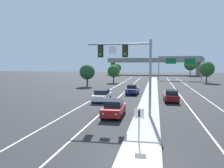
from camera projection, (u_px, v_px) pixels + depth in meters
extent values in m
plane|color=#28282B|center=(139.00, 160.00, 12.30)|extent=(260.00, 260.00, 0.00)
cube|color=#9E9B93|center=(149.00, 103.00, 29.91)|extent=(2.40, 110.00, 0.15)
cube|color=silver|center=(121.00, 95.00, 37.64)|extent=(0.14, 100.00, 0.01)
cube|color=silver|center=(181.00, 97.00, 35.90)|extent=(0.14, 100.00, 0.01)
cube|color=silver|center=(101.00, 95.00, 38.25)|extent=(0.14, 100.00, 0.01)
cube|color=silver|center=(204.00, 97.00, 35.29)|extent=(0.14, 100.00, 0.01)
cylinder|color=gray|center=(150.00, 78.00, 21.90)|extent=(0.24, 0.24, 7.20)
cylinder|color=gray|center=(119.00, 44.00, 22.18)|extent=(6.03, 0.16, 0.16)
cube|color=black|center=(125.00, 51.00, 22.17)|extent=(0.56, 0.06, 1.20)
cube|color=#38330F|center=(125.00, 51.00, 22.13)|extent=(0.32, 0.32, 1.00)
sphere|color=#282828|center=(125.00, 47.00, 21.93)|extent=(0.22, 0.22, 0.22)
sphere|color=#282828|center=(125.00, 51.00, 21.96)|extent=(0.22, 0.22, 0.22)
sphere|color=green|center=(125.00, 54.00, 21.99)|extent=(0.22, 0.22, 0.22)
cube|color=black|center=(101.00, 51.00, 22.61)|extent=(0.56, 0.06, 1.20)
cube|color=#38330F|center=(100.00, 51.00, 22.57)|extent=(0.32, 0.32, 1.00)
sphere|color=#282828|center=(100.00, 48.00, 22.38)|extent=(0.22, 0.22, 0.22)
sphere|color=#282828|center=(100.00, 51.00, 22.41)|extent=(0.22, 0.22, 0.22)
sphere|color=green|center=(100.00, 54.00, 22.43)|extent=(0.22, 0.22, 0.22)
cube|color=white|center=(113.00, 50.00, 22.32)|extent=(0.70, 0.04, 0.70)
cylinder|color=gray|center=(139.00, 125.00, 14.48)|extent=(0.08, 0.08, 2.20)
cube|color=white|center=(139.00, 114.00, 14.38)|extent=(0.60, 0.03, 0.60)
cube|color=black|center=(139.00, 114.00, 14.37)|extent=(0.12, 0.01, 0.44)
cube|color=maroon|center=(114.00, 110.00, 22.35)|extent=(1.83, 4.41, 0.70)
cube|color=black|center=(114.00, 103.00, 22.51)|extent=(1.60, 2.39, 0.56)
sphere|color=#EAE5C6|center=(116.00, 114.00, 20.11)|extent=(0.18, 0.18, 0.18)
sphere|color=#EAE5C6|center=(103.00, 114.00, 20.31)|extent=(0.18, 0.18, 0.18)
cylinder|color=black|center=(120.00, 117.00, 20.77)|extent=(0.22, 0.64, 0.64)
cylinder|color=black|center=(102.00, 116.00, 21.05)|extent=(0.22, 0.64, 0.64)
cylinder|color=black|center=(124.00, 110.00, 23.71)|extent=(0.22, 0.64, 0.64)
cylinder|color=black|center=(109.00, 110.00, 23.99)|extent=(0.22, 0.64, 0.64)
cube|color=silver|center=(102.00, 97.00, 31.19)|extent=(1.85, 4.42, 0.70)
cube|color=black|center=(102.00, 92.00, 31.35)|extent=(1.61, 2.39, 0.56)
sphere|color=#EAE5C6|center=(102.00, 99.00, 28.94)|extent=(0.18, 0.18, 0.18)
sphere|color=#EAE5C6|center=(93.00, 99.00, 29.17)|extent=(0.18, 0.18, 0.18)
cylinder|color=black|center=(105.00, 101.00, 29.60)|extent=(0.23, 0.64, 0.64)
cylinder|color=black|center=(93.00, 101.00, 29.91)|extent=(0.23, 0.64, 0.64)
cylinder|color=black|center=(110.00, 98.00, 32.53)|extent=(0.23, 0.64, 0.64)
cylinder|color=black|center=(99.00, 97.00, 32.84)|extent=(0.23, 0.64, 0.64)
cube|color=#141E4C|center=(132.00, 90.00, 38.73)|extent=(1.92, 4.45, 0.70)
cube|color=black|center=(133.00, 86.00, 38.89)|extent=(1.65, 2.42, 0.56)
sphere|color=#EAE5C6|center=(134.00, 92.00, 36.48)|extent=(0.18, 0.18, 0.18)
sphere|color=#EAE5C6|center=(127.00, 91.00, 36.72)|extent=(0.18, 0.18, 0.18)
cylinder|color=black|center=(136.00, 94.00, 37.13)|extent=(0.24, 0.65, 0.64)
cylinder|color=black|center=(126.00, 93.00, 37.47)|extent=(0.24, 0.65, 0.64)
cylinder|color=black|center=(138.00, 91.00, 40.05)|extent=(0.24, 0.65, 0.64)
cylinder|color=black|center=(129.00, 91.00, 40.39)|extent=(0.24, 0.65, 0.64)
cube|color=#5B0F14|center=(171.00, 97.00, 31.16)|extent=(1.92, 4.45, 0.70)
cube|color=black|center=(171.00, 92.00, 30.88)|extent=(1.65, 2.42, 0.56)
sphere|color=#EAE5C6|center=(165.00, 94.00, 33.39)|extent=(0.18, 0.18, 0.18)
sphere|color=#EAE5C6|center=(174.00, 94.00, 33.20)|extent=(0.18, 0.18, 0.18)
cylinder|color=black|center=(164.00, 98.00, 32.79)|extent=(0.24, 0.65, 0.64)
cylinder|color=black|center=(176.00, 98.00, 32.53)|extent=(0.24, 0.65, 0.64)
cylinder|color=black|center=(165.00, 101.00, 29.84)|extent=(0.24, 0.65, 0.64)
cylinder|color=black|center=(178.00, 101.00, 29.58)|extent=(0.24, 0.65, 0.64)
cylinder|color=gray|center=(159.00, 68.00, 73.68)|extent=(0.28, 0.28, 7.50)
cylinder|color=gray|center=(202.00, 68.00, 71.27)|extent=(0.28, 0.28, 7.50)
cube|color=gray|center=(180.00, 57.00, 72.18)|extent=(13.00, 0.36, 0.70)
cube|color=#0F6033|center=(171.00, 61.00, 72.62)|extent=(3.20, 0.08, 1.70)
cube|color=#0F6033|center=(190.00, 61.00, 71.56)|extent=(3.20, 0.08, 1.70)
cube|color=gray|center=(154.00, 61.00, 106.15)|extent=(42.40, 6.40, 1.10)
cube|color=gray|center=(154.00, 59.00, 103.12)|extent=(42.40, 0.36, 0.90)
cube|color=gray|center=(113.00, 68.00, 110.00)|extent=(1.80, 2.40, 5.65)
cube|color=gray|center=(198.00, 69.00, 102.89)|extent=(1.80, 2.40, 5.65)
cylinder|color=#4C3823|center=(190.00, 73.00, 96.01)|extent=(0.36, 0.36, 2.82)
sphere|color=#387533|center=(190.00, 64.00, 95.71)|extent=(5.15, 5.15, 5.15)
cylinder|color=#4C3823|center=(206.00, 79.00, 61.58)|extent=(0.36, 0.36, 2.15)
sphere|color=#235623|center=(207.00, 69.00, 61.35)|extent=(3.94, 3.94, 3.94)
cylinder|color=#4C3823|center=(117.00, 73.00, 97.70)|extent=(0.36, 0.36, 1.94)
sphere|color=#2D6B2D|center=(117.00, 68.00, 97.50)|extent=(3.55, 3.55, 3.55)
cylinder|color=#4C3823|center=(114.00, 79.00, 61.89)|extent=(0.36, 0.36, 1.78)
sphere|color=#235623|center=(114.00, 71.00, 61.69)|extent=(3.26, 3.26, 3.26)
cylinder|color=#4C3823|center=(87.00, 82.00, 52.12)|extent=(0.36, 0.36, 1.87)
sphere|color=#1E4C28|center=(87.00, 72.00, 51.92)|extent=(3.41, 3.41, 3.41)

